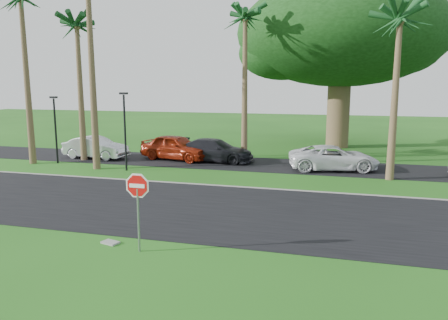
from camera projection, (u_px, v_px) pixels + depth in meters
ground at (163, 221)px, 16.56m from camera, size 120.00×120.00×0.00m
road at (182, 207)px, 18.46m from camera, size 120.00×8.00×0.02m
parking_strip at (239, 163)px, 28.43m from camera, size 120.00×5.00×0.02m
curb at (210, 185)px, 22.30m from camera, size 120.00×0.12×0.06m
stop_sign_near at (138, 196)px, 13.27m from camera, size 1.05×0.07×2.62m
palm_left_far at (21, 1)px, 26.74m from camera, size 5.00×5.00×11.50m
palm_left_mid at (77, 28)px, 28.24m from camera, size 5.00×5.00×10.00m
palm_center at (245, 21)px, 28.27m from camera, size 5.00×5.00×10.50m
palm_right_near at (400, 23)px, 22.30m from camera, size 5.00×5.00×9.50m
canopy_tree at (342, 34)px, 34.34m from camera, size 16.50×16.50×13.12m
streetlight_left at (55, 125)px, 28.15m from camera, size 0.45×0.25×4.34m
streetlight_right at (125, 126)px, 25.74m from camera, size 0.45×0.25×4.64m
car_silver at (96, 148)px, 30.23m from camera, size 4.65×1.88×1.50m
car_red at (176, 147)px, 29.66m from camera, size 5.35×3.05×1.72m
car_dark at (215, 151)px, 28.97m from camera, size 5.32×2.52×1.50m
car_minivan at (334, 158)px, 26.16m from camera, size 5.70×3.54×1.47m
utility_slab at (110, 242)px, 14.25m from camera, size 0.62×0.49×0.06m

